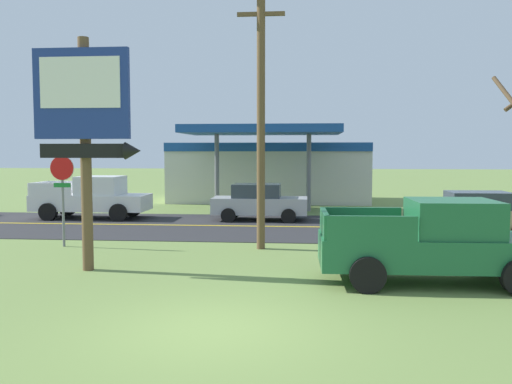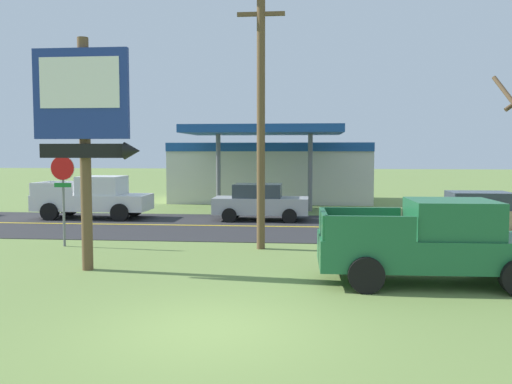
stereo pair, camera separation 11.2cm
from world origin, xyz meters
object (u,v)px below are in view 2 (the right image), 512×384
Objects in this scene: gas_station at (271,170)px; pickup_white_on_road at (94,198)px; car_silver_near_lane at (260,202)px; utility_pole at (261,104)px; motel_sign at (85,118)px; pickup_green_parked_on_lawn at (434,243)px; stop_sign at (63,184)px; car_tan_far_lane at (476,214)px.

pickup_white_on_road is at bearing -127.47° from gas_station.
gas_station reaches higher than car_silver_near_lane.
pickup_white_on_road reaches higher than car_silver_near_lane.
utility_pole reaches higher than car_silver_near_lane.
pickup_green_parked_on_lawn is (8.57, -0.52, -2.97)m from motel_sign.
pickup_white_on_road is 1.24× the size of car_silver_near_lane.
stop_sign is 11.57m from pickup_green_parked_on_lawn.
utility_pole is 11.50m from pickup_white_on_road.
car_tan_far_lane is (7.48, 3.07, -3.73)m from utility_pole.
utility_pole is at bearing 136.70° from pickup_green_parked_on_lawn.
stop_sign is 6.89m from utility_pole.
motel_sign is 1.14× the size of pickup_green_parked_on_lawn.
car_silver_near_lane is (-5.08, 11.23, -0.13)m from pickup_green_parked_on_lawn.
pickup_green_parked_on_lawn is 1.25× the size of car_tan_far_lane.
gas_station reaches higher than pickup_white_on_road.
car_tan_far_lane is at bearing -26.16° from car_silver_near_lane.
motel_sign reaches higher than car_silver_near_lane.
pickup_white_on_road reaches higher than car_tan_far_lane.
pickup_green_parked_on_lawn is 16.99m from pickup_white_on_road.
car_tan_far_lane is at bearing -14.20° from pickup_white_on_road.
motel_sign reaches higher than pickup_white_on_road.
car_silver_near_lane is at bearing 71.95° from motel_sign.
gas_station is at bearing 80.82° from motel_sign.
utility_pole reaches higher than pickup_green_parked_on_lawn.
pickup_green_parked_on_lawn is 12.32m from car_silver_near_lane.
gas_station is at bearing 121.16° from car_tan_far_lane.
motel_sign is 0.69× the size of utility_pole.
stop_sign is 0.70× the size of car_silver_near_lane.
car_silver_near_lane is 1.00× the size of car_tan_far_lane.
pickup_white_on_road is (-8.33, 7.07, -3.60)m from utility_pole.
utility_pole is 2.05× the size of car_silver_near_lane.
car_tan_far_lane is at bearing 29.99° from motel_sign.
car_tan_far_lane is (3.06, 7.23, -0.13)m from pickup_green_parked_on_lawn.
motel_sign reaches higher than pickup_green_parked_on_lawn.
gas_station is at bearing 71.94° from stop_sign.
motel_sign is at bearing 176.55° from pickup_green_parked_on_lawn.
utility_pole reaches higher than gas_station.
motel_sign is at bearing -138.72° from utility_pole.
gas_station is (-0.85, 16.83, -2.62)m from utility_pole.
motel_sign is 5.56m from utility_pole.
stop_sign is at bearing 159.88° from pickup_green_parked_on_lawn.
stop_sign reaches higher than car_silver_near_lane.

